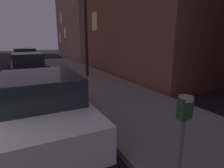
% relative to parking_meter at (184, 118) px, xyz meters
% --- Properties ---
extents(sidewalk, '(3.20, 36.00, 0.15)m').
position_rel_parking_meter_xyz_m(sidewalk, '(1.17, 0.94, -1.04)').
color(sidewalk, slate).
rests_on(sidewalk, ground).
extents(parking_meter, '(0.19, 0.19, 1.27)m').
position_rel_parking_meter_xyz_m(parking_meter, '(0.00, 0.00, 0.00)').
color(parking_meter, '#59595B').
rests_on(parking_meter, sidewalk).
extents(car_white, '(2.00, 4.29, 1.43)m').
position_rel_parking_meter_xyz_m(car_white, '(-1.58, 2.66, -0.42)').
color(car_white, silver).
rests_on(car_white, ground).
extents(car_black, '(2.04, 4.10, 1.43)m').
position_rel_parking_meter_xyz_m(car_black, '(-1.57, 9.66, -0.41)').
color(car_black, black).
rests_on(car_black, ground).
extents(car_yellow_cab, '(2.27, 4.35, 1.43)m').
position_rel_parking_meter_xyz_m(car_yellow_cab, '(-1.57, 16.15, -0.40)').
color(car_yellow_cab, gold).
rests_on(car_yellow_cab, ground).
extents(street_lamp, '(0.44, 0.44, 5.05)m').
position_rel_parking_meter_xyz_m(street_lamp, '(1.37, 8.05, 2.41)').
color(street_lamp, black).
rests_on(street_lamp, sidewalk).
extents(building_far, '(6.52, 11.12, 9.88)m').
position_rel_parking_meter_xyz_m(building_far, '(6.13, 19.19, 3.82)').
color(building_far, '#8C7259').
rests_on(building_far, ground).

